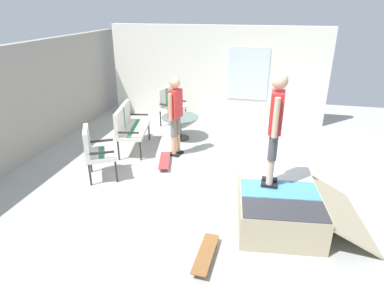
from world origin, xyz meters
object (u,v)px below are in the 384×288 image
Objects in this scene: skate_ramp at (280,204)px; patio_bench at (129,124)px; skateboard_spare at (206,254)px; patio_chair_near_house at (169,103)px; person_skater at (275,123)px; patio_table at (180,123)px; person_watching at (175,111)px; skateboard_by_bench at (165,161)px; patio_chair_by_wall at (95,149)px.

skate_ramp is 3.88m from patio_bench.
skate_ramp reaches higher than skateboard_spare.
person_skater reaches higher than patio_chair_near_house.
person_skater reaches higher than patio_bench.
skateboard_spare is (-4.00, -1.43, -0.32)m from patio_table.
patio_bench is at bearing 59.01° from skate_ramp.
person_watching is 2.14× the size of skateboard_spare.
skateboard_spare is at bearing 149.02° from person_skater.
person_skater reaches higher than patio_table.
patio_chair_near_house is (3.83, 2.92, 0.34)m from skate_ramp.
skate_ramp is at bearing -131.53° from person_watching.
patio_bench reaches higher than skateboard_by_bench.
patio_chair_near_house is 1.26× the size of skateboard_spare.
skate_ramp is 2.49× the size of skateboard_by_bench.
person_watching is at bearing -159.22° from patio_chair_near_house.
person_watching is at bearing -91.92° from patio_bench.
patio_table is 1.09× the size of skateboard_by_bench.
person_skater is 2.88m from skateboard_by_bench.
patio_chair_near_house is 1.12m from patio_table.
patio_chair_near_house is at bearing 36.38° from person_skater.
patio_table is 1.50m from skateboard_by_bench.
skateboard_by_bench is at bearing 169.55° from person_watching.
patio_table is (2.31, -1.03, -0.21)m from patio_chair_by_wall.
patio_chair_by_wall reaches higher than skateboard_spare.
patio_bench is 1.42m from patio_chair_by_wall.
patio_bench is 3.76m from person_skater.
patio_chair_by_wall is at bearing 127.86° from skateboard_by_bench.
patio_chair_near_house is 2.55m from skateboard_by_bench.
person_watching is at bearing -170.56° from patio_table.
patio_bench is at bearing 88.08° from person_watching.
person_watching is at bearing 22.50° from skateboard_spare.
patio_table is at bearing -149.58° from patio_chair_near_house.
patio_table is at bearing 38.25° from person_skater.
skateboard_by_bench is at bearing 58.49° from skate_ramp.
person_skater is at bearing -30.98° from skateboard_spare.
skate_ramp is at bearing -123.08° from person_skater.
skateboard_by_bench is at bearing 58.64° from person_skater.
person_watching is 2.78m from person_skater.
patio_bench is 1.62× the size of skateboard_by_bench.
person_skater is at bearing -141.75° from patio_table.
patio_bench is 1.31× the size of patio_chair_near_house.
skate_ramp is 2.28× the size of patio_table.
person_watching reaches higher than skateboard_spare.
patio_table is 0.53× the size of person_skater.
skateboard_spare is at bearing -158.15° from patio_chair_near_house.
patio_chair_near_house is 1.00× the size of patio_chair_by_wall.
person_watching is at bearing -10.45° from skateboard_by_bench.
person_watching reaches higher than patio_chair_near_house.
skateboard_spare is (-2.54, -1.37, 0.00)m from skateboard_by_bench.
person_skater is (-1.87, -3.13, 0.93)m from patio_bench.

